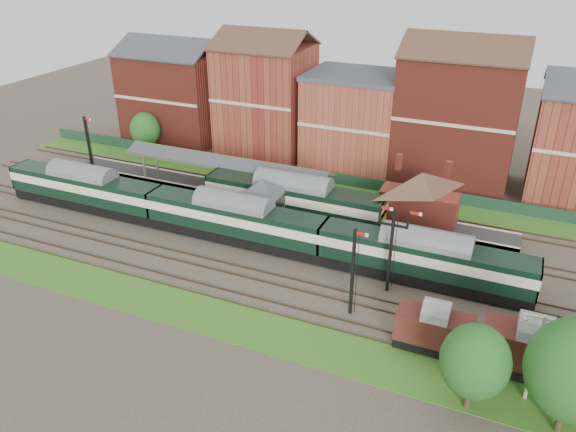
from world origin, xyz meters
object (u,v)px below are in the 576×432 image
at_px(dmu_train, 234,219).
at_px(goods_van_a, 434,329).
at_px(signal_box, 263,204).
at_px(semaphore_bracket, 392,245).
at_px(platform_railcar, 293,199).

bearing_deg(dmu_train, goods_van_a, -22.41).
distance_m(dmu_train, goods_van_a, 23.61).
bearing_deg(signal_box, dmu_train, -117.58).
xyz_separation_m(signal_box, goods_van_a, (20.12, -12.25, -1.23)).
height_order(signal_box, goods_van_a, signal_box).
bearing_deg(semaphore_bracket, dmu_train, 171.50).
relative_size(semaphore_bracket, platform_railcar, 0.41).
bearing_deg(semaphore_bracket, goods_van_a, -51.97).
distance_m(semaphore_bracket, dmu_train, 17.04).
xyz_separation_m(semaphore_bracket, dmu_train, (-16.74, 2.50, -2.05)).
relative_size(signal_box, dmu_train, 0.10).
bearing_deg(platform_railcar, dmu_train, -120.19).
bearing_deg(goods_van_a, platform_railcar, 139.33).
xyz_separation_m(dmu_train, goods_van_a, (21.82, -9.00, -0.62)).
xyz_separation_m(semaphore_bracket, goods_van_a, (5.08, -6.50, -2.67)).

